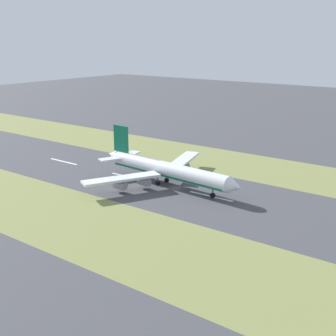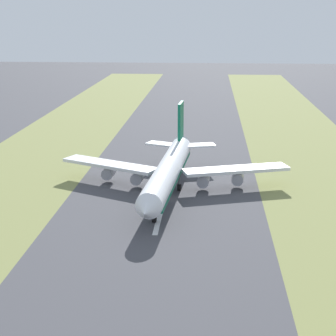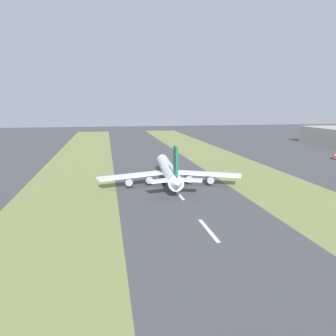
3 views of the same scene
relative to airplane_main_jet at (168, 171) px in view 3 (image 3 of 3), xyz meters
name	(u,v)px [view 3 (image 3 of 3)]	position (x,y,z in m)	size (l,w,h in m)	color
ground_plane	(168,180)	(0.84, 6.29, -6.02)	(800.00, 800.00, 0.00)	#424247
grass_median_west	(71,185)	(-44.16, 6.29, -6.02)	(40.00, 600.00, 0.01)	olive
grass_median_east	(255,177)	(45.84, 6.29, -6.02)	(40.00, 600.00, 0.01)	olive
centreline_dash_near	(209,230)	(0.84, -58.10, -6.01)	(1.20, 18.00, 0.01)	silver
centreline_dash_mid	(179,194)	(0.84, -18.10, -6.01)	(1.20, 18.00, 0.01)	silver
centreline_dash_far	(162,174)	(0.84, 21.90, -6.01)	(1.20, 18.00, 0.01)	silver
airplane_main_jet	(168,171)	(0.00, 0.00, 0.00)	(63.96, 67.22, 20.20)	silver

